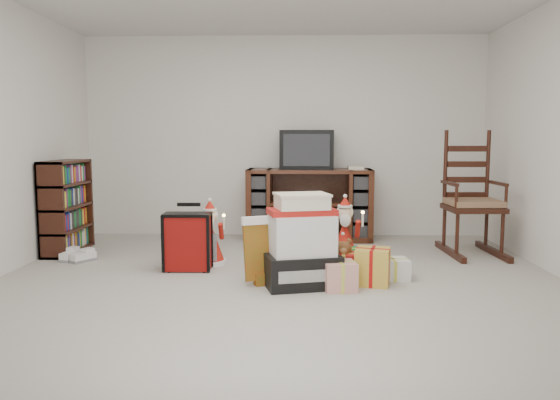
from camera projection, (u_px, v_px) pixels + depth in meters
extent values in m
cube|color=#B7B3A8|center=(278.00, 288.00, 4.53)|extent=(5.00, 5.00, 0.01)
cube|color=white|center=(284.00, 137.00, 6.87)|extent=(5.00, 0.01, 2.50)
cube|color=white|center=(254.00, 135.00, 1.91)|extent=(5.00, 0.01, 2.50)
cube|color=#4D2416|center=(309.00, 204.00, 6.66)|extent=(1.52, 0.58, 0.86)
cube|color=silver|center=(309.00, 198.00, 6.62)|extent=(0.46, 0.33, 0.09)
cube|color=#38170F|center=(67.00, 207.00, 5.90)|extent=(0.27, 0.82, 1.00)
cube|color=#38170F|center=(473.00, 208.00, 5.77)|extent=(0.57, 0.55, 0.05)
cube|color=#977452|center=(473.00, 202.00, 5.76)|extent=(0.53, 0.51, 0.06)
cube|color=#38170F|center=(468.00, 164.00, 5.96)|extent=(0.47, 0.08, 0.85)
cube|color=#38170F|center=(471.00, 251.00, 5.82)|extent=(0.59, 0.93, 0.06)
cube|color=black|center=(301.00, 270.00, 4.57)|extent=(0.69, 0.57, 0.27)
cube|color=silver|center=(302.00, 234.00, 4.54)|extent=(0.59, 0.50, 0.33)
cube|color=#B01914|center=(302.00, 212.00, 4.52)|extent=(0.60, 0.42, 0.05)
cube|color=beige|center=(302.00, 202.00, 4.51)|extent=(0.47, 0.40, 0.11)
cube|color=maroon|center=(188.00, 242.00, 5.09)|extent=(0.42, 0.23, 0.55)
cube|color=black|center=(189.00, 204.00, 5.15)|extent=(0.22, 0.04, 0.03)
ellipsoid|color=brown|center=(342.00, 264.00, 4.86)|extent=(0.23, 0.20, 0.25)
sphere|color=brown|center=(343.00, 249.00, 4.82)|extent=(0.16, 0.16, 0.16)
cone|color=#B51D13|center=(345.00, 241.00, 5.40)|extent=(0.31, 0.31, 0.44)
sphere|color=beige|center=(345.00, 213.00, 5.37)|extent=(0.15, 0.15, 0.15)
cone|color=#B51D13|center=(345.00, 202.00, 5.35)|extent=(0.13, 0.13, 0.11)
cylinder|color=silver|center=(363.00, 220.00, 5.25)|extent=(0.02, 0.02, 0.13)
cone|color=#B51D13|center=(210.00, 243.00, 5.37)|extent=(0.29, 0.29, 0.42)
sphere|color=beige|center=(210.00, 216.00, 5.34)|extent=(0.14, 0.14, 0.14)
cone|color=#B51D13|center=(210.00, 205.00, 5.33)|extent=(0.13, 0.13, 0.11)
cylinder|color=silver|center=(224.00, 222.00, 5.23)|extent=(0.02, 0.02, 0.13)
cube|color=white|center=(69.00, 257.00, 5.51)|extent=(0.15, 0.27, 0.09)
cube|color=white|center=(85.00, 257.00, 5.50)|extent=(0.23, 0.27, 0.09)
cube|color=#B01914|center=(344.00, 266.00, 4.77)|extent=(0.25, 0.25, 0.25)
cube|color=#1B6E27|center=(362.00, 260.00, 5.01)|extent=(0.25, 0.25, 0.25)
cube|color=gold|center=(373.00, 270.00, 4.62)|extent=(0.25, 0.25, 0.25)
cube|color=white|center=(341.00, 275.00, 4.44)|extent=(0.25, 0.25, 0.25)
cube|color=silver|center=(392.00, 265.00, 4.81)|extent=(0.25, 0.25, 0.25)
cube|color=black|center=(307.00, 150.00, 6.61)|extent=(0.66, 0.48, 0.47)
cube|color=black|center=(307.00, 150.00, 6.38)|extent=(0.54, 0.04, 0.38)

